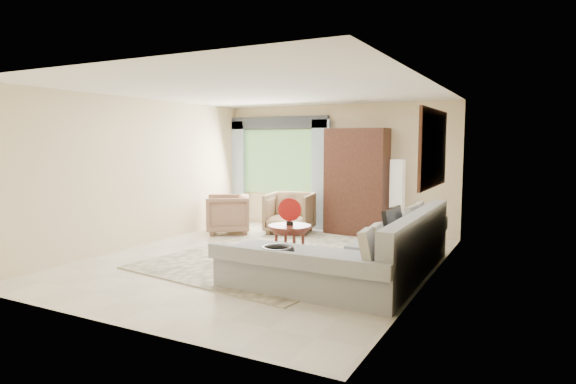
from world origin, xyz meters
The scene contains 17 objects.
ground centered at (0.00, 0.00, 0.00)m, with size 6.00×6.00×0.00m, color silver.
area_rug centered at (0.09, 0.38, 0.01)m, with size 3.00×4.00×0.02m, color beige.
sectional_sofa centered at (1.78, -0.18, 0.28)m, with size 2.30×3.46×0.90m.
tv_screen centered at (2.05, -0.01, 0.72)m, with size 0.06×0.74×0.48m, color black.
garden_hose centered at (1.00, -1.37, 0.55)m, with size 0.43×0.43×0.09m, color black.
coffee_table centered at (0.55, -0.17, 0.33)m, with size 0.62×0.62×0.62m.
red_disc centered at (0.55, -0.17, 0.85)m, with size 0.34×0.34×0.03m, color #A91310.
armchair_left centered at (-1.78, 1.60, 0.39)m, with size 0.83×0.85×0.78m, color #936A50.
armchair_right centered at (-0.65, 2.15, 0.41)m, with size 0.88×0.90×0.82m, color olive.
potted_plant centered at (-2.38, 2.80, 0.29)m, with size 0.53×0.46×0.59m, color #999999.
armoire centered at (0.55, 2.72, 1.05)m, with size 1.20×0.55×2.10m, color black.
floor_lamp centered at (1.35, 2.78, 0.75)m, with size 0.24×0.24×1.50m, color silver.
window centered at (-1.35, 2.97, 1.40)m, with size 1.80×0.04×1.40m, color #669E59.
curtain_left centered at (-2.40, 2.88, 1.15)m, with size 0.40×0.08×2.30m, color #9EB7CC.
curtain_right centered at (-0.30, 2.88, 1.15)m, with size 0.40×0.08×2.30m, color #9EB7CC.
valance centered at (-1.35, 2.90, 2.25)m, with size 2.40×0.12×0.26m, color #1E232D.
wall_mirror centered at (2.46, 0.35, 1.75)m, with size 0.05×1.70×1.05m.
Camera 1 is at (3.74, -6.33, 1.84)m, focal length 30.00 mm.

